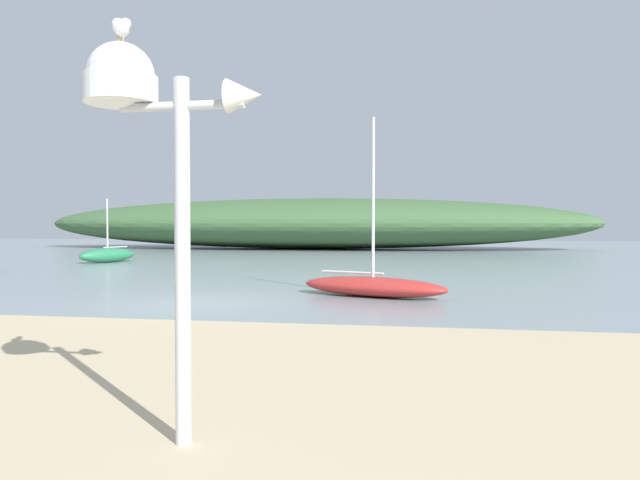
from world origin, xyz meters
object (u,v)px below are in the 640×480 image
mast_structure (139,109)px  sailboat_outer_mooring (108,255)px  sailboat_far_right (373,286)px  seagull_on_radar (121,27)px

mast_structure → sailboat_outer_mooring: (-13.36, 22.77, -2.39)m
mast_structure → sailboat_far_right: sailboat_far_right is taller
mast_structure → seagull_on_radar: 0.66m
mast_structure → sailboat_far_right: size_ratio=0.65×
mast_structure → sailboat_outer_mooring: 26.51m
mast_structure → seagull_on_radar: (-0.15, 0.02, 0.64)m
sailboat_far_right → seagull_on_radar: bearing=-95.6°
mast_structure → sailboat_far_right: (0.93, 11.08, -2.48)m
seagull_on_radar → sailboat_outer_mooring: seagull_on_radar is taller
sailboat_far_right → sailboat_outer_mooring: 18.47m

